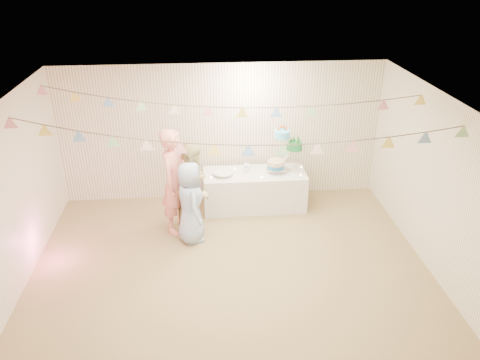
{
  "coord_description": "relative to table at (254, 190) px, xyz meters",
  "views": [
    {
      "loc": [
        -0.36,
        -5.7,
        4.38
      ],
      "look_at": [
        0.2,
        0.8,
        1.15
      ],
      "focal_mm": 35.0,
      "sensor_mm": 36.0,
      "label": 1
    }
  ],
  "objects": [
    {
      "name": "person_adult_a",
      "position": [
        -1.4,
        -0.66,
        0.56
      ],
      "size": [
        0.66,
        0.79,
        1.83
      ],
      "primitive_type": "imported",
      "rotation": [
        0.0,
        0.0,
        1.17
      ],
      "color": "#F48A7F",
      "rests_on": "floor"
    },
    {
      "name": "front_wall",
      "position": [
        -0.57,
        -4.48,
        0.95
      ],
      "size": [
        6.0,
        6.0,
        0.0
      ],
      "primitive_type": "plane",
      "color": "white",
      "rests_on": "ground"
    },
    {
      "name": "bunting_front",
      "position": [
        -0.57,
        -2.18,
        1.97
      ],
      "size": [
        5.6,
        0.9,
        0.36
      ],
      "primitive_type": null,
      "color": "#72A5E5",
      "rests_on": "ceiling"
    },
    {
      "name": "bunting_back",
      "position": [
        -0.57,
        -0.88,
        2.0
      ],
      "size": [
        5.6,
        1.1,
        0.4
      ],
      "primitive_type": null,
      "color": "pink",
      "rests_on": "ceiling"
    },
    {
      "name": "person_adult_b",
      "position": [
        -1.09,
        -0.69,
        0.45
      ],
      "size": [
        0.86,
        0.95,
        1.59
      ],
      "primitive_type": "imported",
      "rotation": [
        0.0,
        0.0,
        1.17
      ],
      "color": "#C4B979",
      "rests_on": "floor"
    },
    {
      "name": "floor",
      "position": [
        -0.57,
        -1.98,
        -0.35
      ],
      "size": [
        6.0,
        6.0,
        0.0
      ],
      "primitive_type": "plane",
      "color": "olive",
      "rests_on": "ground"
    },
    {
      "name": "tealight_5",
      "position": [
        0.9,
        0.15,
        0.37
      ],
      "size": [
        0.04,
        0.04,
        0.03
      ],
      "primitive_type": "cylinder",
      "color": "#FFD88C",
      "rests_on": "table"
    },
    {
      "name": "cake_stand",
      "position": [
        0.55,
        0.05,
        0.81
      ],
      "size": [
        0.74,
        0.43,
        0.82
      ],
      "primitive_type": null,
      "color": "silver",
      "rests_on": "table"
    },
    {
      "name": "table",
      "position": [
        0.0,
        0.0,
        0.0
      ],
      "size": [
        1.87,
        0.75,
        0.7
      ],
      "primitive_type": "cube",
      "color": "silver",
      "rests_on": "floor"
    },
    {
      "name": "tealight_4",
      "position": [
        0.82,
        -0.18,
        0.37
      ],
      "size": [
        0.04,
        0.04,
        0.03
      ],
      "primitive_type": "cylinder",
      "color": "#FFD88C",
      "rests_on": "table"
    },
    {
      "name": "platter",
      "position": [
        -0.58,
        -0.05,
        0.41
      ],
      "size": [
        0.37,
        0.37,
        0.02
      ],
      "primitive_type": "cylinder",
      "color": "white",
      "rests_on": "table"
    },
    {
      "name": "left_wall",
      "position": [
        -3.57,
        -1.98,
        0.95
      ],
      "size": [
        5.0,
        5.0,
        0.0
      ],
      "primitive_type": "plane",
      "color": "white",
      "rests_on": "ground"
    },
    {
      "name": "cake_middle",
      "position": [
        0.73,
        0.14,
        0.76
      ],
      "size": [
        0.27,
        0.27,
        0.22
      ],
      "primitive_type": null,
      "color": "#1A783A",
      "rests_on": "cake_stand"
    },
    {
      "name": "back_wall",
      "position": [
        -0.57,
        0.52,
        0.95
      ],
      "size": [
        6.0,
        6.0,
        0.0
      ],
      "primitive_type": "plane",
      "color": "white",
      "rests_on": "ground"
    },
    {
      "name": "cake_bottom",
      "position": [
        0.4,
        -0.01,
        0.49
      ],
      "size": [
        0.31,
        0.31,
        0.15
      ],
      "primitive_type": null,
      "color": "#216C9A",
      "rests_on": "cake_stand"
    },
    {
      "name": "tealight_0",
      "position": [
        -0.8,
        -0.15,
        0.37
      ],
      "size": [
        0.04,
        0.04,
        0.03
      ],
      "primitive_type": "cylinder",
      "color": "#FFD88C",
      "rests_on": "table"
    },
    {
      "name": "ceiling",
      "position": [
        -0.57,
        -1.98,
        2.25
      ],
      "size": [
        6.0,
        6.0,
        0.0
      ],
      "primitive_type": "plane",
      "color": "white",
      "rests_on": "ground"
    },
    {
      "name": "cake_top_tier",
      "position": [
        0.49,
        0.02,
        1.03
      ],
      "size": [
        0.25,
        0.25,
        0.19
      ],
      "primitive_type": null,
      "color": "#50C5FB",
      "rests_on": "cake_stand"
    },
    {
      "name": "right_wall",
      "position": [
        2.43,
        -1.98,
        0.95
      ],
      "size": [
        5.0,
        5.0,
        0.0
      ],
      "primitive_type": "plane",
      "color": "white",
      "rests_on": "ground"
    },
    {
      "name": "person_child",
      "position": [
        -1.16,
        -1.02,
        0.35
      ],
      "size": [
        0.59,
        0.77,
        1.4
      ],
      "primitive_type": "imported",
      "rotation": [
        0.0,
        0.0,
        1.81
      ],
      "color": "#9AB2DA",
      "rests_on": "floor"
    },
    {
      "name": "tealight_1",
      "position": [
        -0.35,
        0.18,
        0.37
      ],
      "size": [
        0.04,
        0.04,
        0.03
      ],
      "primitive_type": "cylinder",
      "color": "#FFD88C",
      "rests_on": "table"
    },
    {
      "name": "tealight_3",
      "position": [
        0.35,
        0.22,
        0.37
      ],
      "size": [
        0.04,
        0.04,
        0.03
      ],
      "primitive_type": "cylinder",
      "color": "#FFD88C",
      "rests_on": "table"
    },
    {
      "name": "tealight_2",
      "position": [
        0.1,
        -0.22,
        0.37
      ],
      "size": [
        0.04,
        0.04,
        0.03
      ],
      "primitive_type": "cylinder",
      "color": "#FFD88C",
      "rests_on": "table"
    },
    {
      "name": "posy",
      "position": [
        -0.14,
        0.05,
        0.48
      ],
      "size": [
        0.15,
        0.15,
        0.17
      ],
      "primitive_type": null,
      "color": "white",
      "rests_on": "table"
    },
    {
      "name": "tealight_6",
      "position": [
        -0.49,
        -0.03,
        0.37
      ],
      "size": [
        0.04,
        0.04,
        0.03
      ],
      "primitive_type": "cylinder",
      "color": "#FFD88C",
      "rests_on": "table"
    }
  ]
}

